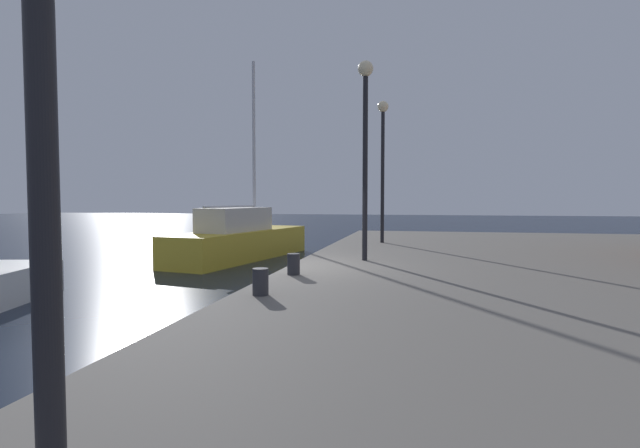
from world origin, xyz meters
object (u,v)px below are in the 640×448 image
Objects in this scene: sailboat_yellow at (240,239)px; lamp_post_far_end at (383,147)px; bollard_north at (260,282)px; bollard_center at (294,264)px; lamp_post_mid_promenade at (365,126)px.

lamp_post_far_end is at bearing -9.46° from sailboat_yellow.
sailboat_yellow is at bearing 170.54° from lamp_post_far_end.
lamp_post_far_end reaches higher than bollard_north.
lamp_post_far_end is 11.56× the size of bollard_center.
lamp_post_far_end is at bearing 83.37° from bollard_north.
sailboat_yellow is 18.81× the size of bollard_center.
lamp_post_mid_promenade is 5.40m from bollard_north.
lamp_post_mid_promenade is 11.51× the size of bollard_center.
lamp_post_far_end is 11.56× the size of bollard_north.
lamp_post_mid_promenade is 4.75m from lamp_post_far_end.
lamp_post_far_end is at bearing 89.69° from lamp_post_mid_promenade.
bollard_center is at bearing -113.73° from lamp_post_mid_promenade.
lamp_post_mid_promenade is at bearing -46.83° from sailboat_yellow.
lamp_post_mid_promenade is (5.29, -5.64, 3.17)m from sailboat_yellow.
bollard_north is at bearing -89.24° from bollard_center.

